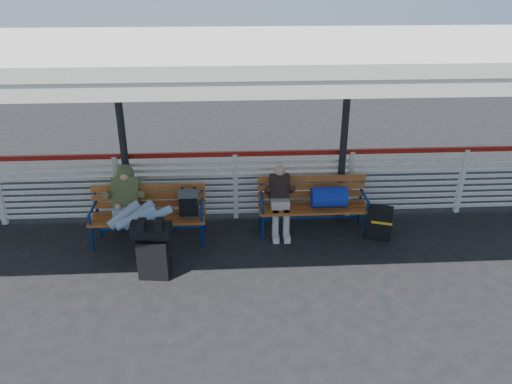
{
  "coord_description": "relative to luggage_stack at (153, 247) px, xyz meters",
  "views": [
    {
      "loc": [
        -0.11,
        -5.99,
        4.07
      ],
      "look_at": [
        0.3,
        1.0,
        0.9
      ],
      "focal_mm": 35.0,
      "sensor_mm": 36.0,
      "label": 1
    }
  ],
  "objects": [
    {
      "name": "canopy",
      "position": [
        1.2,
        0.74,
        2.55
      ],
      "size": [
        12.6,
        3.6,
        3.16
      ],
      "color": "silver",
      "rests_on": "ground"
    },
    {
      "name": "bench_left",
      "position": [
        -0.02,
        1.03,
        0.1
      ],
      "size": [
        1.8,
        0.56,
        0.92
      ],
      "color": "#B06322",
      "rests_on": "ground"
    },
    {
      "name": "luggage_stack",
      "position": [
        0.0,
        0.0,
        0.0
      ],
      "size": [
        0.57,
        0.36,
        0.89
      ],
      "rotation": [
        0.0,
        0.0,
        -0.11
      ],
      "color": "black",
      "rests_on": "ground"
    },
    {
      "name": "fence",
      "position": [
        1.2,
        1.77,
        0.17
      ],
      "size": [
        12.08,
        0.08,
        1.24
      ],
      "color": "silver",
      "rests_on": "ground"
    },
    {
      "name": "companion_person",
      "position": [
        1.91,
        1.21,
        0.11
      ],
      "size": [
        0.32,
        0.66,
        1.15
      ],
      "color": "#B7B0A5",
      "rests_on": "ground"
    },
    {
      "name": "suitcase_side",
      "position": [
        3.51,
        0.92,
        -0.21
      ],
      "size": [
        0.44,
        0.35,
        0.55
      ],
      "rotation": [
        0.0,
        0.0,
        -0.34
      ],
      "color": "black",
      "rests_on": "ground"
    },
    {
      "name": "bench_right",
      "position": [
        2.59,
        1.22,
        0.11
      ],
      "size": [
        1.8,
        0.56,
        0.92
      ],
      "color": "#B06322",
      "rests_on": "ground"
    },
    {
      "name": "ground",
      "position": [
        1.2,
        -0.13,
        -0.49
      ],
      "size": [
        60.0,
        60.0,
        0.0
      ],
      "primitive_type": "plane",
      "color": "black",
      "rests_on": "ground"
    },
    {
      "name": "traveler_man",
      "position": [
        -0.35,
        0.69,
        0.24
      ],
      "size": [
        0.93,
        1.64,
        0.77
      ],
      "color": "#8D9FBD",
      "rests_on": "ground"
    }
  ]
}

